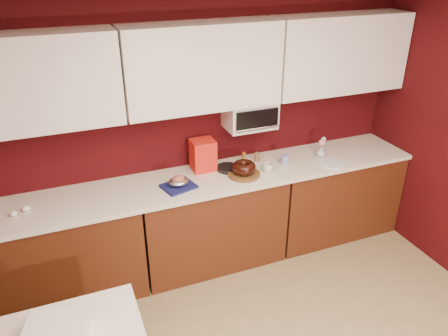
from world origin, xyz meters
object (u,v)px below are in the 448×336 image
coffee_mug (268,167)px  newspaper_stack (56,333)px  foil_ham_nest (178,182)px  flower_vase (321,151)px  blue_jar (285,160)px  toaster_oven (250,114)px  bundt_cake (244,168)px  pandoro_box (203,155)px

coffee_mug → newspaper_stack: size_ratio=0.27×
foil_ham_nest → flower_vase: flower_vase is taller
blue_jar → newspaper_stack: blue_jar is taller
foil_ham_nest → blue_jar: (1.05, 0.06, -0.01)m
toaster_oven → blue_jar: 0.55m
bundt_cake → coffee_mug: 0.24m
blue_jar → newspaper_stack: 2.46m
pandoro_box → blue_jar: 0.77m
coffee_mug → newspaper_stack: bearing=-148.3°
pandoro_box → coffee_mug: 0.60m
blue_jar → pandoro_box: bearing=165.9°
flower_vase → toaster_oven: bearing=167.3°
toaster_oven → bundt_cake: size_ratio=2.09×
foil_ham_nest → coffee_mug: size_ratio=1.92×
pandoro_box → flower_vase: bearing=-7.8°
foil_ham_nest → newspaper_stack: 1.59m
toaster_oven → bundt_cake: 0.49m
bundt_cake → foil_ham_nest: bundt_cake is taller
bundt_cake → coffee_mug: (0.23, -0.00, -0.04)m
foil_ham_nest → pandoro_box: bearing=38.9°
bundt_cake → newspaper_stack: size_ratio=0.65×
pandoro_box → blue_jar: pandoro_box is taller
toaster_oven → newspaper_stack: 2.38m
foil_ham_nest → toaster_oven: bearing=17.5°
blue_jar → flower_vase: bearing=2.8°
newspaper_stack → foil_ham_nest: bearing=48.2°
toaster_oven → newspaper_stack: bearing=-142.0°
foil_ham_nest → newspaper_stack: foil_ham_nest is taller
newspaper_stack → blue_jar: bearing=30.5°
foil_ham_nest → blue_jar: 1.05m
toaster_oven → flower_vase: 0.83m
blue_jar → newspaper_stack: bearing=-149.5°
coffee_mug → flower_vase: bearing=8.5°
toaster_oven → foil_ham_nest: size_ratio=2.63×
toaster_oven → coffee_mug: toaster_oven is taller
foil_ham_nest → newspaper_stack: bearing=-131.8°
flower_vase → foil_ham_nest: bearing=-176.8°
toaster_oven → blue_jar: size_ratio=4.97×
toaster_oven → coffee_mug: 0.50m
blue_jar → coffee_mug: bearing=-161.2°
coffee_mug → newspaper_stack: (-1.89, -1.17, -0.14)m
foil_ham_nest → coffee_mug: bearing=-0.9°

